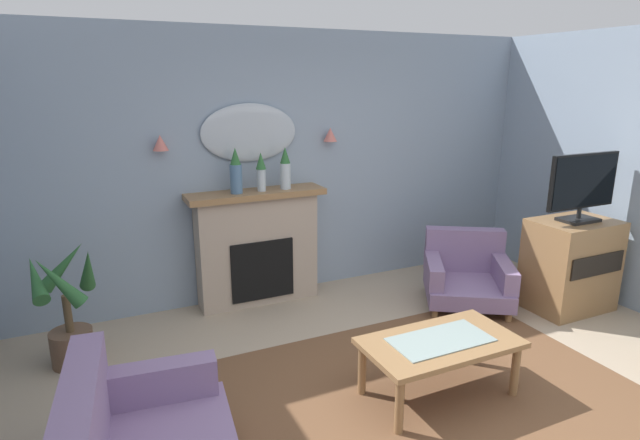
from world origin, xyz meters
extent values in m
cube|color=tan|center=(0.00, 0.00, -0.05)|extent=(6.62, 6.10, 0.10)
cube|color=#8C9EB2|center=(0.00, 2.60, 1.35)|extent=(6.62, 0.10, 2.70)
cube|color=brown|center=(0.00, 0.20, 0.01)|extent=(3.20, 2.40, 0.01)
cube|color=tan|center=(-0.47, 2.39, 0.55)|extent=(1.20, 0.28, 1.10)
cube|color=black|center=(-0.47, 2.29, 0.38)|extent=(0.64, 0.12, 0.60)
cube|color=olive|center=(-0.47, 2.37, 1.13)|extent=(1.36, 0.36, 0.06)
cylinder|color=#4C7093|center=(-0.67, 2.35, 1.30)|extent=(0.12, 0.12, 0.28)
cone|color=#2D6633|center=(-0.67, 2.35, 1.52)|extent=(0.10, 0.10, 0.16)
cylinder|color=silver|center=(-0.42, 2.35, 1.27)|extent=(0.08, 0.08, 0.22)
cone|color=#2D6633|center=(-0.42, 2.35, 1.46)|extent=(0.10, 0.10, 0.16)
cylinder|color=silver|center=(-0.17, 2.35, 1.29)|extent=(0.10, 0.10, 0.26)
cone|color=#2D6633|center=(-0.17, 2.35, 1.50)|extent=(0.10, 0.10, 0.16)
ellipsoid|color=#B2BCC6|center=(-0.47, 2.52, 1.71)|extent=(0.96, 0.06, 0.56)
cone|color=#D17066|center=(-1.32, 2.47, 1.66)|extent=(0.14, 0.14, 0.14)
cone|color=#D17066|center=(0.38, 2.47, 1.66)|extent=(0.14, 0.14, 0.14)
cube|color=olive|center=(0.16, 0.26, 0.42)|extent=(1.10, 0.60, 0.04)
cube|color=#8C9E99|center=(0.16, 0.26, 0.44)|extent=(0.72, 0.36, 0.01)
cylinder|color=olive|center=(-0.33, 0.02, 0.20)|extent=(0.06, 0.06, 0.40)
cylinder|color=olive|center=(0.65, 0.02, 0.20)|extent=(0.06, 0.06, 0.40)
cylinder|color=olive|center=(-0.33, 0.50, 0.20)|extent=(0.06, 0.06, 0.40)
cylinder|color=olive|center=(0.65, 0.50, 0.20)|extent=(0.06, 0.06, 0.40)
cube|color=gray|center=(-1.73, 0.63, 0.40)|extent=(0.77, 0.24, 0.24)
cylinder|color=olive|center=(-1.39, 0.58, 0.05)|extent=(0.07, 0.07, 0.10)
cube|color=gray|center=(1.39, 1.39, 0.18)|extent=(1.10, 1.10, 0.16)
cube|color=gray|center=(1.56, 1.68, 0.48)|extent=(0.76, 0.56, 0.45)
cube|color=gray|center=(1.10, 1.57, 0.37)|extent=(0.50, 0.69, 0.22)
cube|color=gray|center=(1.67, 1.21, 0.37)|extent=(0.50, 0.69, 0.22)
cylinder|color=olive|center=(0.92, 1.28, 0.05)|extent=(0.06, 0.06, 0.10)
cylinder|color=olive|center=(1.49, 0.92, 0.05)|extent=(0.06, 0.06, 0.10)
cylinder|color=olive|center=(1.28, 1.85, 0.05)|extent=(0.06, 0.06, 0.10)
cylinder|color=olive|center=(1.85, 1.50, 0.05)|extent=(0.06, 0.06, 0.10)
cube|color=olive|center=(2.26, 0.94, 0.45)|extent=(0.80, 0.56, 0.90)
cube|color=black|center=(2.26, 0.65, 0.54)|extent=(0.68, 0.02, 0.20)
cube|color=black|center=(2.26, 0.92, 0.92)|extent=(0.36, 0.24, 0.03)
cylinder|color=black|center=(2.26, 0.92, 0.98)|extent=(0.04, 0.04, 0.10)
cube|color=black|center=(2.26, 0.92, 1.29)|extent=(0.84, 0.04, 0.52)
cube|color=black|center=(2.26, 0.90, 1.29)|extent=(0.80, 0.01, 0.48)
cylinder|color=brown|center=(-2.21, 1.85, 0.14)|extent=(0.33, 0.33, 0.28)
cylinder|color=brown|center=(-2.21, 1.85, 0.44)|extent=(0.06, 0.06, 0.31)
cone|color=#2D6633|center=(-2.03, 1.87, 0.77)|extent=(0.17, 0.38, 0.44)
cone|color=#2D6633|center=(-2.21, 2.03, 0.77)|extent=(0.40, 0.14, 0.42)
cone|color=#2D6633|center=(-2.39, 1.81, 0.77)|extent=(0.21, 0.48, 0.32)
cone|color=#2D6633|center=(-2.23, 1.67, 0.77)|extent=(0.38, 0.16, 0.44)
camera|label=1|loc=(-1.99, -2.35, 2.21)|focal=28.99mm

